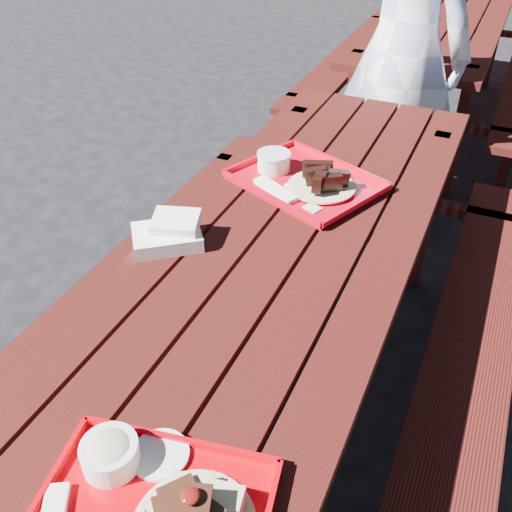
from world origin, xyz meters
name	(u,v)px	position (x,y,z in m)	size (l,w,h in m)	color
ground	(273,413)	(0.00, 0.00, 0.00)	(60.00, 60.00, 0.00)	black
picnic_table_near	(276,297)	(0.00, 0.00, 0.56)	(1.41, 2.40, 0.75)	#3E120C
picnic_table_far	(439,45)	(0.00, 2.80, 0.56)	(1.41, 2.40, 0.75)	#3E120C
near_tray	(153,500)	(0.11, -0.81, 0.78)	(0.45, 0.38, 0.13)	#C40009
far_tray	(302,178)	(-0.06, 0.36, 0.77)	(0.55, 0.50, 0.08)	#BF0417
white_cloth	(170,233)	(-0.29, -0.11, 0.78)	(0.24, 0.23, 0.08)	white
person	(403,47)	(0.00, 1.49, 0.90)	(0.66, 0.43, 1.80)	#A2B3D8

